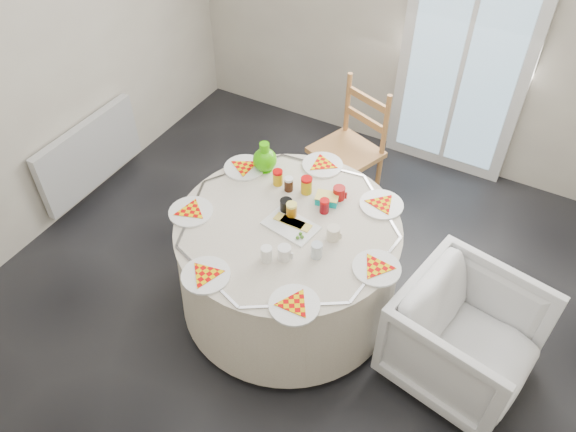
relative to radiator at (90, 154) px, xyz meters
The scene contains 14 objects.
floor 1.99m from the radiator, ahead, with size 4.00×4.00×0.00m, color black.
wall_back 2.80m from the radiator, 42.86° to the left, with size 4.00×0.02×2.60m, color #BCB5A3.
wall_left 0.94m from the radiator, 106.70° to the right, with size 0.02×4.00×2.60m, color #BCB5A3.
glass_door 3.00m from the radiator, 36.79° to the left, with size 1.00×0.08×2.10m, color silver.
radiator is the anchor object (origin of this frame).
table 1.92m from the radiator, ahead, with size 1.40×1.40×0.71m, color beige.
wooden_chair 2.00m from the radiator, 26.09° to the left, with size 0.45×0.43×1.01m, color #A67641, non-canonical shape.
armchair 3.07m from the radiator, ahead, with size 0.74×0.69×0.76m, color silver.
place_settings 1.96m from the radiator, ahead, with size 1.47×1.47×0.03m, color white, non-canonical shape.
jar_cluster 1.90m from the radiator, ahead, with size 0.43×0.22×0.13m, color #997510, non-canonical shape.
butter_tub 2.06m from the radiator, ahead, with size 0.14×0.10×0.06m, color #06B7B2.
green_pitcher 1.60m from the radiator, ahead, with size 0.16×0.16×0.20m, color #38B903, non-canonical shape.
cheese_platter 1.98m from the radiator, ahead, with size 0.31×0.20×0.04m, color white, non-canonical shape.
mugs_glasses 2.08m from the radiator, ahead, with size 0.58×0.58×0.11m, color #9C9493, non-canonical shape.
Camera 1 is at (1.12, -2.09, 3.09)m, focal length 35.00 mm.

